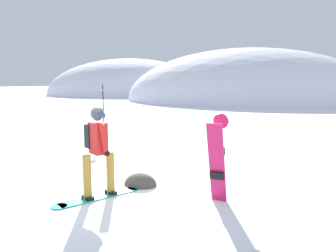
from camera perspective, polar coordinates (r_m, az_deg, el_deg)
ground_plane at (r=6.48m, az=-12.02°, el=-12.00°), size 300.00×300.00×0.00m
ridge_peak_main at (r=41.27m, az=13.31°, el=4.36°), size 29.35×26.41×12.33m
ridge_peak_far at (r=59.46m, az=-6.62°, el=5.43°), size 29.54×26.59×12.59m
snowboarder_main at (r=6.25m, az=-12.10°, el=-3.98°), size 0.94×1.69×1.71m
spare_snowboard at (r=5.89m, az=8.55°, el=-5.64°), size 0.28×0.46×1.61m
piste_marker_near at (r=12.52m, az=-11.15°, el=3.08°), size 0.20×0.20×2.12m
rock_dark at (r=7.08m, az=-4.80°, el=-10.16°), size 0.71×0.60×0.50m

